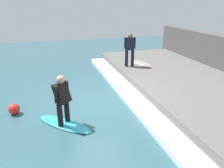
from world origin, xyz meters
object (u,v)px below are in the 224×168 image
surfboard_riding (64,124)px  surfer_riding (62,98)px  surfer_waiting_near (130,48)px  surfboard_waiting_near (140,63)px  marker_buoy (14,109)px

surfboard_riding → surfer_riding: 0.86m
surfboard_riding → surfer_waiting_near: surfer_waiting_near is taller
surfboard_riding → surfer_waiting_near: bearing=47.6°
surfer_riding → surfboard_waiting_near: surfer_riding is taller
marker_buoy → surfboard_waiting_near: bearing=27.4°
surfer_riding → surfer_waiting_near: 5.31m
surfboard_riding → marker_buoy: 1.89m
surfer_waiting_near → surfer_riding: bearing=-132.4°
surfboard_waiting_near → marker_buoy: size_ratio=4.76×
surfer_riding → marker_buoy: surfer_riding is taller
surfboard_riding → marker_buoy: marker_buoy is taller
surfboard_waiting_near → surfer_waiting_near: bearing=-162.0°
surfer_waiting_near → marker_buoy: surfer_waiting_near is taller
surfer_riding → surfer_waiting_near: size_ratio=0.92×
surfboard_waiting_near → marker_buoy: 6.49m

